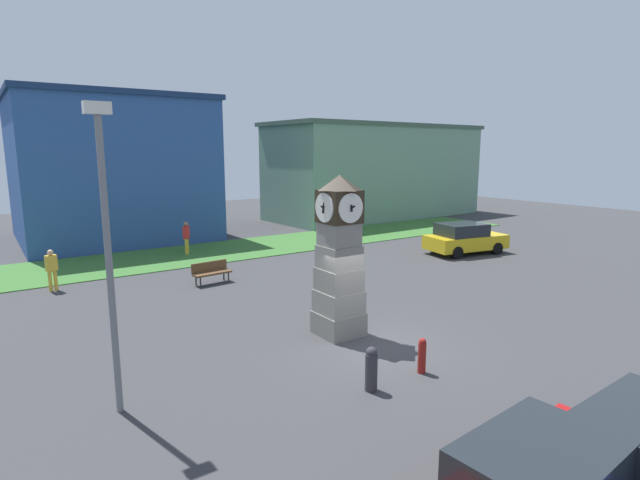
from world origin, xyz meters
TOP-DOWN VIEW (x-y plane):
  - ground_plane at (0.00, 0.00)m, footprint 81.07×81.07m
  - clock_tower at (-0.30, 1.25)m, footprint 1.37×1.37m
  - bollard_near_tower at (-1.84, -2.06)m, footprint 0.29×0.29m
  - bollard_mid_row at (-0.20, -2.07)m, footprint 0.20×0.20m
  - car_far_lot at (12.34, 6.95)m, footprint 4.57×2.68m
  - bench at (-1.20, 8.90)m, footprint 1.64×0.67m
  - pedestrian_near_bench at (-0.01, 15.05)m, footprint 0.44×0.46m
  - pedestrian_crossing_lot at (-6.76, 11.40)m, footprint 0.44×0.32m
  - street_lamp_near_road at (-6.84, 0.27)m, footprint 0.50×0.24m
  - warehouse_blue_far at (-1.80, 23.08)m, footprint 10.98×10.82m
  - storefront_low_left at (18.56, 21.42)m, footprint 18.72×8.09m
  - grass_verge_far at (-1.69, 14.86)m, footprint 48.64×5.52m

SIDE VIEW (x-z plane):
  - ground_plane at x=0.00m, z-range 0.00..0.00m
  - grass_verge_far at x=-1.69m, z-range 0.00..0.04m
  - bollard_mid_row at x=-0.20m, z-range 0.01..0.91m
  - bench at x=-1.20m, z-range 0.07..0.97m
  - bollard_near_tower at x=-1.84m, z-range 0.01..1.07m
  - car_far_lot at x=12.34m, z-range 0.01..1.64m
  - pedestrian_crossing_lot at x=-6.76m, z-range 0.12..1.77m
  - pedestrian_near_bench at x=-0.01m, z-range 0.14..1.91m
  - clock_tower at x=-0.30m, z-range -0.14..4.64m
  - street_lamp_near_road at x=-6.84m, z-range 0.50..6.89m
  - storefront_low_left at x=18.56m, z-range 0.01..7.53m
  - warehouse_blue_far at x=-1.80m, z-range 0.01..8.67m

